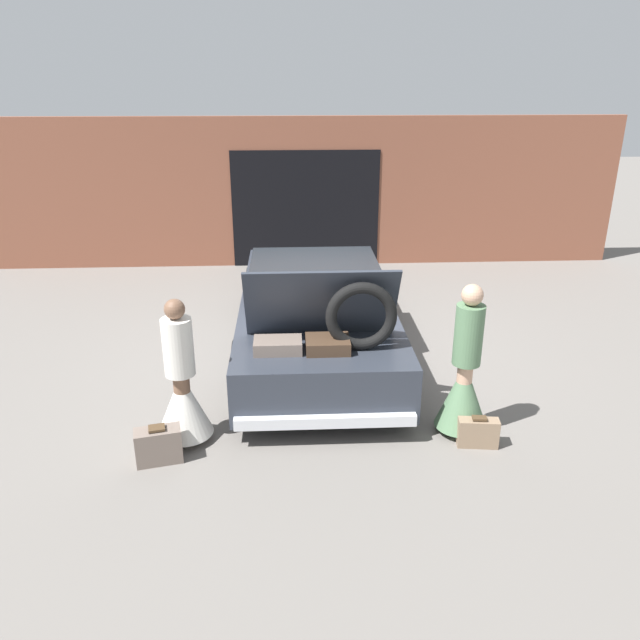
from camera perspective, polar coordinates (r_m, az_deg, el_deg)
The scene contains 7 objects.
ground_plane at distance 8.55m, azimuth -0.44°, elevation -2.76°, with size 40.00×40.00×0.00m, color slate.
garage_wall_back at distance 12.10m, azimuth -1.34°, elevation 11.50°, with size 12.00×0.14×2.80m.
car at distance 8.32m, azimuth -0.43°, elevation 0.76°, with size 1.98×4.69×1.66m.
person_left at distance 6.48m, azimuth -12.49°, elevation -6.41°, with size 0.57×0.57×1.54m.
person_right at distance 6.60m, azimuth 13.04°, elevation -5.50°, with size 0.55×0.55×1.64m.
suitcase_beside_left_person at distance 6.36m, azimuth -14.55°, elevation -11.03°, with size 0.48×0.30×0.39m.
suitcase_beside_right_person at distance 6.61m, azimuth 14.24°, elevation -9.94°, with size 0.42×0.19×0.33m.
Camera 1 is at (-0.33, -7.77, 3.55)m, focal length 35.00 mm.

